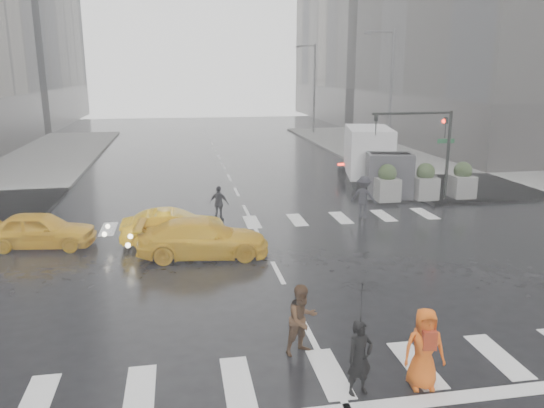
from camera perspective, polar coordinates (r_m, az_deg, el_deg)
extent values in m
plane|color=black|center=(17.33, 0.64, -7.38)|extent=(120.00, 120.00, 0.00)
cube|color=slate|center=(40.72, 23.67, 4.07)|extent=(35.00, 35.00, 0.15)
cube|color=#302D2B|center=(53.65, 26.86, 8.19)|extent=(26.05, 26.05, 4.40)
cube|color=#302D2B|center=(78.76, 14.13, 10.69)|extent=(26.05, 26.05, 4.40)
cylinder|color=black|center=(27.47, 18.37, 4.82)|extent=(0.16, 0.16, 4.50)
cylinder|color=black|center=(26.34, 14.85, 9.41)|extent=(4.00, 0.12, 0.12)
imported|color=black|center=(27.17, 18.14, 7.83)|extent=(0.16, 0.20, 1.00)
imported|color=black|center=(25.68, 11.09, 8.39)|extent=(0.16, 0.20, 1.00)
sphere|color=#FF190C|center=(27.10, 18.00, 8.47)|extent=(0.20, 0.20, 0.20)
cube|color=#0B4F21|center=(27.63, 18.20, 6.46)|extent=(0.90, 0.03, 0.22)
cylinder|color=#59595B|center=(36.68, 12.60, 10.90)|extent=(0.20, 0.20, 9.00)
cylinder|color=#59595B|center=(36.38, 11.60, 17.71)|extent=(1.80, 0.12, 0.12)
cube|color=#59595B|center=(36.05, 10.20, 17.65)|extent=(0.50, 0.22, 0.15)
cylinder|color=#59595B|center=(55.66, 4.57, 12.18)|extent=(0.20, 0.20, 9.00)
cylinder|color=#59595B|center=(55.47, 3.72, 16.63)|extent=(1.80, 0.12, 0.12)
cube|color=#59595B|center=(55.26, 2.77, 16.55)|extent=(0.50, 0.22, 0.15)
cube|color=slate|center=(26.65, 12.22, 1.56)|extent=(1.10, 1.10, 1.10)
sphere|color=#203216|center=(26.49, 12.31, 3.25)|extent=(0.90, 0.90, 0.90)
cube|color=slate|center=(27.46, 16.09, 1.69)|extent=(1.10, 1.10, 1.10)
sphere|color=#203216|center=(27.31, 16.20, 3.33)|extent=(0.90, 0.90, 0.90)
cube|color=slate|center=(28.40, 19.72, 1.81)|extent=(1.10, 1.10, 1.10)
sphere|color=#203216|center=(28.25, 19.85, 3.39)|extent=(0.90, 0.90, 0.90)
imported|color=black|center=(11.14, 9.41, -16.03)|extent=(0.66, 0.51, 1.58)
imported|color=black|center=(10.59, 9.68, -10.41)|extent=(1.18, 1.19, 0.88)
imported|color=#432A18|center=(12.41, 3.28, -12.29)|extent=(1.00, 0.91, 1.67)
imported|color=#E2570F|center=(11.60, 16.05, -14.71)|extent=(0.91, 0.65, 1.73)
cube|color=#9C2A11|center=(11.32, 16.56, -13.86)|extent=(0.30, 0.19, 0.40)
imported|color=black|center=(23.10, -5.71, 0.06)|extent=(1.05, 0.92, 1.53)
imported|color=black|center=(23.75, 9.84, 0.75)|extent=(1.38, 1.27, 1.88)
imported|color=#EFAD0C|center=(21.30, -23.67, -2.57)|extent=(4.10, 2.09, 1.34)
imported|color=#EFAD0C|center=(20.31, -10.54, -2.46)|extent=(3.89, 1.37, 1.28)
imported|color=#EFAD0C|center=(18.74, -7.42, -3.67)|extent=(4.17, 2.18, 1.33)
cube|color=silver|center=(30.35, 10.32, 5.63)|extent=(2.33, 4.46, 2.62)
cube|color=#2B2B30|center=(27.63, 12.47, 3.07)|extent=(2.23, 1.74, 2.23)
cube|color=black|center=(27.51, 12.55, 4.45)|extent=(1.94, 0.87, 0.87)
cylinder|color=black|center=(27.24, 10.56, 1.34)|extent=(0.27, 0.87, 0.87)
cylinder|color=black|center=(28.02, 14.46, 1.48)|extent=(0.27, 0.87, 0.87)
cylinder|color=black|center=(29.20, 9.10, 2.26)|extent=(0.27, 0.87, 0.87)
cylinder|color=black|center=(29.92, 12.79, 2.37)|extent=(0.27, 0.87, 0.87)
cylinder|color=black|center=(31.72, 7.51, 3.26)|extent=(0.27, 0.87, 0.87)
cylinder|color=black|center=(32.39, 10.95, 3.34)|extent=(0.27, 0.87, 0.87)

